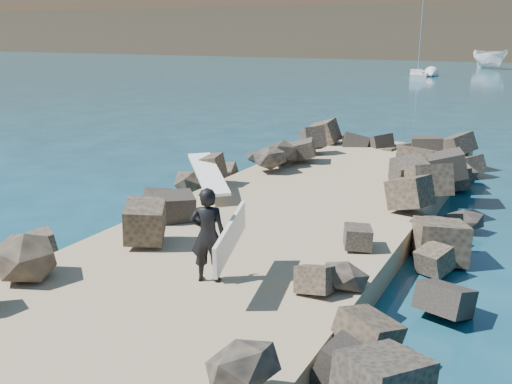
% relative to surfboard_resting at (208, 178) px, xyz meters
% --- Properties ---
extents(ground, '(800.00, 800.00, 0.00)m').
position_rel_surfboard_resting_xyz_m(ground, '(2.53, -1.10, -1.04)').
color(ground, '#0F384C').
rests_on(ground, ground).
extents(jetty, '(6.00, 26.00, 0.60)m').
position_rel_surfboard_resting_xyz_m(jetty, '(2.53, -3.10, -0.74)').
color(jetty, '#8C7759').
rests_on(jetty, ground).
extents(riprap_left, '(2.60, 22.00, 1.00)m').
position_rel_surfboard_resting_xyz_m(riprap_left, '(-0.37, -2.60, -0.54)').
color(riprap_left, black).
rests_on(riprap_left, ground).
extents(riprap_right, '(2.60, 22.00, 1.00)m').
position_rel_surfboard_resting_xyz_m(riprap_right, '(5.43, -2.60, -0.54)').
color(riprap_right, black).
rests_on(riprap_right, ground).
extents(surfboard_resting, '(2.23, 2.28, 0.09)m').
position_rel_surfboard_resting_xyz_m(surfboard_resting, '(0.00, 0.00, 0.00)').
color(surfboard_resting, white).
rests_on(surfboard_resting, riprap_left).
extents(boat_imported, '(6.10, 6.77, 2.57)m').
position_rel_surfboard_resting_xyz_m(boat_imported, '(-0.20, 71.37, 0.24)').
color(boat_imported, white).
rests_on(boat_imported, ground).
extents(surfer_with_board, '(1.14, 2.04, 1.70)m').
position_rel_surfboard_resting_xyz_m(surfer_with_board, '(3.03, -4.75, 0.41)').
color(surfer_with_board, black).
rests_on(surfer_with_board, jetty).
extents(sailboat_a, '(3.10, 7.44, 8.74)m').
position_rel_surfboard_resting_xyz_m(sailboat_a, '(-5.13, 50.08, -0.69)').
color(sailboat_a, silver).
rests_on(sailboat_a, ground).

